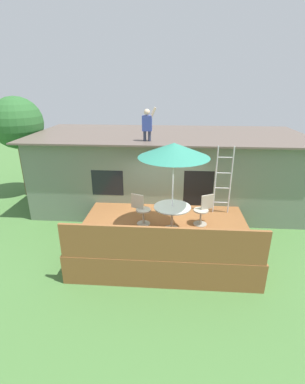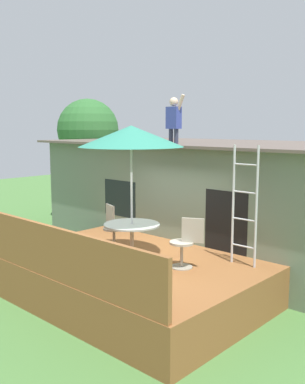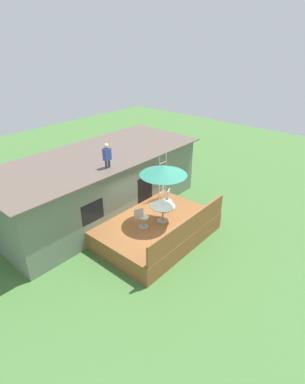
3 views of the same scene
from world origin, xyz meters
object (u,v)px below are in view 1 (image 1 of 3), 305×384
at_px(person_figure, 147,123).
at_px(patio_chair_left, 141,210).
at_px(patio_table, 172,212).
at_px(patio_umbrella, 174,150).
at_px(step_ladder, 223,181).
at_px(backyard_tree, 17,124).
at_px(patio_chair_right, 203,210).

xyz_separation_m(person_figure, patio_chair_left, (-0.02, -1.90, -2.28)).
xyz_separation_m(patio_table, patio_umbrella, (-0.00, 0.00, 1.76)).
xyz_separation_m(patio_table, step_ladder, (1.58, 1.31, 0.51)).
bearing_deg(patio_umbrella, step_ladder, 39.67).
bearing_deg(person_figure, backyard_tree, 160.16).
xyz_separation_m(step_ladder, patio_chair_right, (-0.66, -0.86, -0.64)).
bearing_deg(patio_chair_right, patio_table, 0.00).
height_order(patio_umbrella, patio_chair_right, patio_umbrella).
height_order(patio_umbrella, patio_chair_left, patio_umbrella).
distance_m(patio_table, step_ladder, 2.11).
xyz_separation_m(patio_umbrella, person_figure, (-0.89, 2.25, 0.39)).
xyz_separation_m(patio_umbrella, backyard_tree, (-6.56, 4.29, 0.03)).
bearing_deg(patio_table, step_ladder, 39.67).
xyz_separation_m(patio_umbrella, patio_chair_left, (-0.92, 0.35, -1.89)).
xyz_separation_m(patio_table, patio_chair_left, (-0.92, 0.35, -0.13)).
relative_size(patio_umbrella, step_ladder, 1.15).
bearing_deg(backyard_tree, step_ladder, -20.15).
height_order(patio_umbrella, backyard_tree, backyard_tree).
relative_size(patio_chair_left, patio_chair_right, 1.00).
bearing_deg(person_figure, step_ladder, -20.87).
bearing_deg(patio_chair_left, backyard_tree, 165.71).
distance_m(patio_chair_left, patio_chair_right, 1.84).
relative_size(patio_umbrella, person_figure, 2.29).
bearing_deg(person_figure, patio_chair_right, -44.89).
distance_m(patio_umbrella, patio_chair_right, 2.15).
xyz_separation_m(step_ladder, patio_chair_left, (-2.50, -0.96, -0.64)).
distance_m(patio_table, person_figure, 3.24).
bearing_deg(person_figure, patio_umbrella, -68.32).
bearing_deg(patio_table, person_figure, 111.68).
bearing_deg(patio_table, patio_umbrella, 180.00).
height_order(patio_chair_right, backyard_tree, backyard_tree).
bearing_deg(step_ladder, backyard_tree, 159.85).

